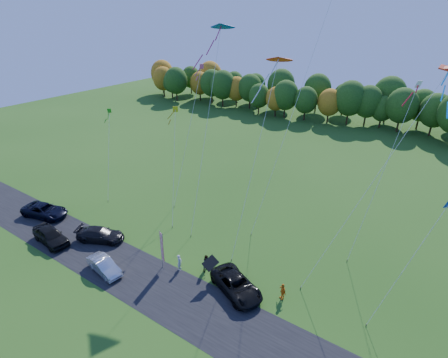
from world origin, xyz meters
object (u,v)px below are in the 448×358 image
Objects in this scene: black_suv at (236,285)px; person_east at (282,291)px; silver_sedan at (104,266)px; feather_flag at (162,246)px.

person_east reaches higher than black_suv.
feather_flag is at bearing -42.37° from silver_sedan.
silver_sedan is (-11.84, -4.80, -0.08)m from black_suv.
silver_sedan is at bearing 136.07° from black_suv.
black_suv is at bearing -123.75° from person_east.
feather_flag is (-11.24, -2.80, 1.80)m from person_east.
person_east is at bearing -59.36° from silver_sedan.
feather_flag is at bearing 123.68° from black_suv.
silver_sedan is 5.89m from feather_flag.
black_suv is 12.78m from silver_sedan.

